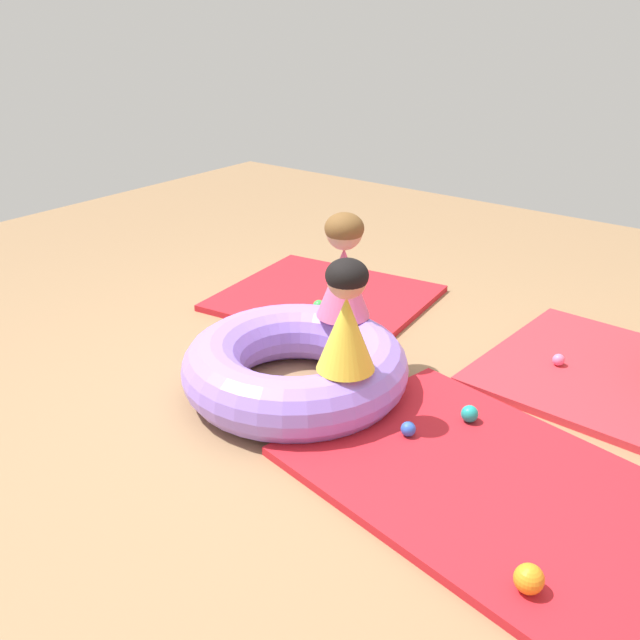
# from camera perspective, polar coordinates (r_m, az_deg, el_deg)

# --- Properties ---
(ground_plane) EXTENTS (8.00, 8.00, 0.00)m
(ground_plane) POSITION_cam_1_polar(r_m,az_deg,el_deg) (3.53, -1.94, -6.43)
(ground_plane) COLOR #93704C
(gym_mat_center_rear) EXTENTS (1.38, 1.27, 0.04)m
(gym_mat_center_rear) POSITION_cam_1_polar(r_m,az_deg,el_deg) (4.65, 0.41, 1.77)
(gym_mat_center_rear) COLOR red
(gym_mat_center_rear) RESTS_ON ground
(gym_mat_near_left) EXTENTS (1.17, 1.23, 0.04)m
(gym_mat_near_left) POSITION_cam_1_polar(r_m,az_deg,el_deg) (4.01, 21.57, -3.96)
(gym_mat_near_left) COLOR red
(gym_mat_near_left) RESTS_ON ground
(gym_mat_far_right) EXTENTS (1.93, 1.41, 0.04)m
(gym_mat_far_right) POSITION_cam_1_polar(r_m,az_deg,el_deg) (2.99, 14.76, -13.35)
(gym_mat_far_right) COLOR red
(gym_mat_far_right) RESTS_ON ground
(inflatable_cushion) EXTENTS (1.11, 1.11, 0.30)m
(inflatable_cushion) POSITION_cam_1_polar(r_m,az_deg,el_deg) (3.52, -1.99, -3.73)
(inflatable_cushion) COLOR #9975EA
(inflatable_cushion) RESTS_ON ground
(child_in_yellow) EXTENTS (0.30, 0.30, 0.51)m
(child_in_yellow) POSITION_cam_1_polar(r_m,az_deg,el_deg) (3.08, 2.11, 0.25)
(child_in_yellow) COLOR yellow
(child_in_yellow) RESTS_ON inflatable_cushion
(child_in_pink) EXTENTS (0.36, 0.36, 0.55)m
(child_in_pink) POSITION_cam_1_polar(r_m,az_deg,el_deg) (3.62, 1.91, 4.26)
(child_in_pink) COLOR #E5608E
(child_in_pink) RESTS_ON inflatable_cushion
(play_ball_pink) EXTENTS (0.06, 0.06, 0.06)m
(play_ball_pink) POSITION_cam_1_polar(r_m,az_deg,el_deg) (3.95, 18.50, -3.03)
(play_ball_pink) COLOR pink
(play_ball_pink) RESTS_ON gym_mat_near_left
(play_ball_blue) EXTENTS (0.07, 0.07, 0.07)m
(play_ball_blue) POSITION_cam_1_polar(r_m,az_deg,el_deg) (3.20, 7.05, -8.62)
(play_ball_blue) COLOR blue
(play_ball_blue) RESTS_ON gym_mat_far_right
(play_ball_orange) EXTENTS (0.10, 0.10, 0.10)m
(play_ball_orange) POSITION_cam_1_polar(r_m,az_deg,el_deg) (2.55, 16.34, -19.21)
(play_ball_orange) COLOR orange
(play_ball_orange) RESTS_ON gym_mat_far_right
(play_ball_teal) EXTENTS (0.08, 0.08, 0.08)m
(play_ball_teal) POSITION_cam_1_polar(r_m,az_deg,el_deg) (3.34, 11.85, -7.33)
(play_ball_teal) COLOR teal
(play_ball_teal) RESTS_ON gym_mat_far_right
(play_ball_green) EXTENTS (0.07, 0.07, 0.07)m
(play_ball_green) POSITION_cam_1_polar(r_m,az_deg,el_deg) (4.39, -0.09, 1.14)
(play_ball_green) COLOR green
(play_ball_green) RESTS_ON gym_mat_center_rear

